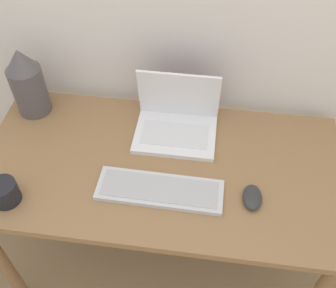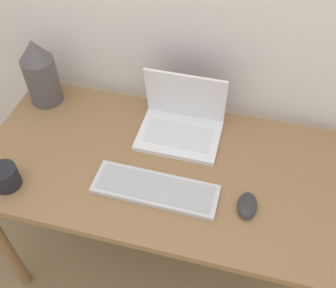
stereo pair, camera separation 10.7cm
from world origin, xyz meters
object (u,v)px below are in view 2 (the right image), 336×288
vase (40,72)px  mug (5,177)px  mouse (247,205)px  laptop (181,121)px  keyboard (155,189)px

vase → mug: bearing=-81.5°
mouse → laptop: bearing=135.1°
keyboard → mouse: bearing=1.7°
keyboard → mug: bearing=-168.7°
mouse → mug: mug is taller
mouse → mug: 0.83m
laptop → mug: bearing=-142.6°
mug → laptop: bearing=37.4°
mouse → mug: (-0.82, -0.11, 0.03)m
mouse → mug: size_ratio=1.10×
keyboard → vase: (-0.58, 0.34, 0.13)m
mouse → mug: bearing=-172.3°
laptop → mouse: size_ratio=2.97×
mouse → vase: (-0.89, 0.34, 0.13)m
laptop → keyboard: bearing=-93.9°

